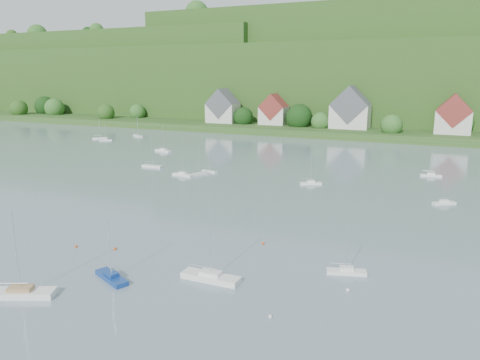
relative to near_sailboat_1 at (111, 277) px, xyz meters
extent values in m
cube|color=#274F1D|center=(-5.23, 167.62, 1.06)|extent=(600.00, 60.00, 3.00)
cube|color=#1E4215|center=(-5.23, 242.62, 19.56)|extent=(620.00, 160.00, 40.00)
cube|color=#1E4215|center=(-155.23, 227.62, 23.56)|extent=(200.00, 120.00, 52.00)
cube|color=#1E4215|center=(4.77, 237.62, 27.56)|extent=(240.00, 130.00, 60.00)
sphere|color=#2D6324|center=(-167.46, 154.63, 6.20)|extent=(11.19, 11.19, 11.19)
sphere|color=#2D6324|center=(-113.32, 159.10, 5.36)|extent=(8.61, 8.61, 8.61)
sphere|color=#204715|center=(-125.00, 148.09, 5.50)|extent=(9.03, 9.03, 9.03)
sphere|color=#2D6324|center=(-12.03, 151.50, 5.22)|extent=(8.19, 8.19, 8.19)
sphere|color=#2D6324|center=(-57.20, 153.69, 4.67)|extent=(6.49, 6.49, 6.49)
sphere|color=#2D6324|center=(41.62, 159.70, 6.51)|extent=(12.16, 12.16, 12.16)
sphere|color=#2D6324|center=(17.75, 147.55, 5.40)|extent=(8.73, 8.73, 8.73)
sphere|color=black|center=(-49.11, 153.48, 5.59)|extent=(9.32, 9.32, 9.32)
sphere|color=black|center=(-175.69, 160.96, 5.65)|extent=(9.50, 9.50, 9.50)
sphere|color=black|center=(-179.86, 159.49, 6.43)|extent=(11.91, 11.91, 11.91)
sphere|color=#204715|center=(-187.25, 147.43, 5.78)|extent=(9.91, 9.91, 9.91)
sphere|color=black|center=(-22.24, 153.98, 6.44)|extent=(11.92, 11.92, 11.92)
sphere|color=#2D6324|center=(-124.95, 196.16, 51.40)|extent=(10.52, 10.52, 10.52)
sphere|color=#2D6324|center=(-228.25, 203.97, 51.97)|extent=(13.75, 13.75, 13.75)
sphere|color=#204715|center=(-89.51, 230.76, 51.36)|extent=(10.29, 10.29, 10.29)
sphere|color=black|center=(-195.60, 225.63, 51.36)|extent=(10.31, 10.31, 10.31)
sphere|color=black|center=(-180.42, 200.97, 50.99)|extent=(8.14, 8.14, 8.14)
sphere|color=#2D6324|center=(-182.80, 230.21, 50.81)|extent=(7.15, 7.15, 7.15)
sphere|color=black|center=(-248.92, 225.65, 51.60)|extent=(11.66, 11.66, 11.66)
sphere|color=black|center=(-73.40, 219.00, 50.82)|extent=(7.18, 7.18, 7.18)
sphere|color=#2D6324|center=(-163.21, 189.31, 51.12)|extent=(8.89, 8.89, 8.89)
sphere|color=#204715|center=(-239.75, 192.62, 50.92)|extent=(7.77, 7.77, 7.77)
sphere|color=black|center=(-198.55, 221.57, 51.30)|extent=(9.97, 9.97, 9.97)
sphere|color=#204715|center=(34.26, 222.65, 59.81)|extent=(12.83, 12.83, 12.83)
sphere|color=#2D6324|center=(-45.16, 209.80, 58.99)|extent=(8.18, 8.18, 8.18)
sphere|color=#204715|center=(-4.13, 247.27, 59.79)|extent=(12.73, 12.73, 12.73)
sphere|color=#2D6324|center=(-52.38, 241.91, 58.80)|extent=(7.07, 7.07, 7.07)
sphere|color=black|center=(-8.71, 210.93, 59.00)|extent=(8.21, 8.21, 8.21)
sphere|color=#2D6324|center=(-28.06, 234.72, 59.70)|extent=(12.24, 12.24, 12.24)
sphere|color=#2D6324|center=(-100.73, 203.52, 59.95)|extent=(13.65, 13.65, 13.65)
sphere|color=#204715|center=(-45.21, 229.76, 41.66)|extent=(12.01, 12.01, 12.01)
sphere|color=black|center=(-8.94, 239.83, 42.31)|extent=(15.72, 15.72, 15.72)
sphere|color=#204715|center=(5.65, 235.54, 41.41)|extent=(10.54, 10.54, 10.54)
sphere|color=#204715|center=(-198.54, 266.23, 40.99)|extent=(8.18, 8.18, 8.18)
sphere|color=black|center=(-181.15, 257.21, 41.09)|extent=(8.74, 8.74, 8.74)
sphere|color=black|center=(-197.00, 236.13, 42.25)|extent=(15.38, 15.38, 15.38)
cube|color=silver|center=(-60.23, 154.62, 7.06)|extent=(14.00, 10.00, 9.00)
cube|color=#505157|center=(-60.23, 154.62, 11.56)|extent=(14.00, 10.40, 14.00)
cube|color=silver|center=(-35.23, 156.62, 6.56)|extent=(12.00, 9.00, 8.00)
cube|color=maroon|center=(-35.23, 156.62, 10.56)|extent=(12.00, 9.36, 12.00)
cube|color=silver|center=(-0.23, 155.62, 7.56)|extent=(16.00, 11.00, 10.00)
cube|color=#505157|center=(-0.23, 155.62, 12.56)|extent=(16.00, 11.44, 16.00)
cube|color=silver|center=(39.77, 153.62, 7.06)|extent=(13.00, 10.00, 9.00)
cube|color=maroon|center=(39.77, 153.62, 11.56)|extent=(13.00, 10.40, 13.00)
cube|color=navy|center=(0.00, 0.00, -0.14)|extent=(6.23, 4.05, 0.61)
cube|color=navy|center=(0.00, 0.00, 0.42)|extent=(2.43, 1.96, 0.50)
cylinder|color=silver|center=(0.00, 0.00, 3.96)|extent=(0.10, 0.10, 7.59)
cylinder|color=silver|center=(-0.83, 0.37, 1.07)|extent=(3.08, 1.45, 0.08)
cube|color=white|center=(-6.81, -7.98, -0.05)|extent=(8.09, 5.25, 0.79)
cube|color=tan|center=(-6.81, -7.98, 0.60)|extent=(3.15, 2.54, 0.50)
cylinder|color=silver|center=(-6.81, -7.98, 5.27)|extent=(0.10, 0.10, 9.85)
cylinder|color=silver|center=(-7.89, -8.47, 1.25)|extent=(3.99, 1.85, 0.08)
cube|color=white|center=(27.10, 14.13, -0.18)|extent=(5.36, 2.90, 0.52)
cube|color=white|center=(27.10, 14.13, 0.33)|extent=(2.02, 1.50, 0.50)
cylinder|color=silver|center=(27.10, 14.13, 3.30)|extent=(0.10, 0.10, 6.45)
cylinder|color=silver|center=(26.36, 13.90, 0.98)|extent=(2.74, 0.91, 0.08)
cube|color=white|center=(11.67, 5.07, -0.05)|extent=(7.74, 2.22, 0.77)
cube|color=white|center=(11.67, 5.07, 0.58)|extent=(2.72, 1.53, 0.50)
cylinder|color=silver|center=(11.67, 5.07, 5.16)|extent=(0.10, 0.10, 9.66)
cylinder|color=silver|center=(10.51, 5.06, 1.23)|extent=(4.25, 0.11, 0.08)
sphere|color=#CD4912|center=(-12.39, 6.84, -0.44)|extent=(0.44, 0.44, 0.44)
sphere|color=silver|center=(21.85, -0.46, -0.44)|extent=(0.44, 0.44, 0.44)
sphere|color=#CD4912|center=(13.14, 19.66, -0.44)|extent=(0.43, 0.43, 0.43)
sphere|color=#CD4912|center=(-6.31, 8.42, -0.44)|extent=(0.48, 0.48, 0.48)
sphere|color=silver|center=(28.25, 9.20, -0.44)|extent=(0.50, 0.50, 0.50)
cube|color=white|center=(-49.21, 86.44, -0.12)|extent=(6.69, 3.13, 0.65)
cube|color=white|center=(-49.21, 86.44, 0.46)|extent=(2.47, 1.71, 0.50)
cylinder|color=silver|center=(-49.21, 86.44, 4.24)|extent=(0.10, 0.10, 8.06)
cylinder|color=silver|center=(-50.15, 86.64, 1.11)|extent=(3.48, 0.83, 0.08)
cube|color=white|center=(-84.36, 99.10, -0.20)|extent=(4.73, 3.60, 0.47)
cylinder|color=silver|center=(-84.36, 99.10, 2.99)|extent=(0.10, 0.10, 5.92)
cylinder|color=silver|center=(-84.97, 98.73, 0.93)|extent=(2.26, 1.42, 0.08)
cube|color=white|center=(38.44, 55.39, -0.20)|extent=(4.61, 3.73, 0.47)
cube|color=white|center=(38.44, 55.39, 0.28)|extent=(1.87, 1.69, 0.50)
cylinder|color=silver|center=(38.44, 55.39, 2.96)|extent=(0.10, 0.10, 5.86)
cylinder|color=silver|center=(37.86, 54.99, 0.93)|extent=(2.17, 1.52, 0.08)
cube|color=white|center=(-19.30, 63.39, -0.21)|extent=(4.82, 2.35, 0.46)
cylinder|color=silver|center=(-19.30, 63.39, 2.93)|extent=(0.10, 0.10, 5.81)
cylinder|color=silver|center=(-19.98, 63.55, 0.93)|extent=(2.50, 0.67, 0.08)
cube|color=white|center=(-20.32, 59.27, -0.16)|extent=(3.68, 5.74, 0.56)
cylinder|color=silver|center=(-20.32, 59.27, 3.61)|extent=(0.10, 0.10, 6.98)
cylinder|color=silver|center=(-20.66, 58.50, 1.02)|extent=(1.31, 2.84, 0.08)
cube|color=white|center=(9.18, 61.02, -0.18)|extent=(5.23, 3.55, 0.51)
cube|color=white|center=(9.18, 61.02, 0.32)|extent=(2.05, 1.69, 0.50)
cylinder|color=silver|center=(9.18, 61.02, 3.28)|extent=(0.10, 0.10, 6.41)
cylinder|color=silver|center=(8.49, 60.68, 0.97)|extent=(2.57, 1.31, 0.08)
cube|color=white|center=(-89.83, 102.18, -0.14)|extent=(5.89, 4.58, 0.59)
cylinder|color=silver|center=(-89.83, 102.18, 3.85)|extent=(0.10, 0.10, 7.40)
cylinder|color=silver|center=(-90.58, 101.70, 1.05)|extent=(2.79, 1.82, 0.08)
cube|color=white|center=(-37.21, 62.72, -0.13)|extent=(6.14, 1.80, 0.61)
cylinder|color=silver|center=(-37.21, 62.72, 3.99)|extent=(0.10, 0.10, 7.64)
cylinder|color=silver|center=(-38.13, 62.71, 1.07)|extent=(3.36, 0.13, 0.08)
cube|color=white|center=(-23.51, 56.56, -0.15)|extent=(6.01, 2.33, 0.59)
cube|color=white|center=(-23.51, 56.56, 0.40)|extent=(2.17, 1.39, 0.50)
cylinder|color=silver|center=(-23.51, 56.56, 3.80)|extent=(0.10, 0.10, 7.32)
cylinder|color=silver|center=(-24.38, 56.66, 1.05)|extent=(3.21, 0.47, 0.08)
cube|color=white|center=(35.02, 82.01, -0.18)|extent=(5.32, 2.04, 0.52)
cube|color=white|center=(35.02, 82.01, 0.33)|extent=(1.92, 1.22, 0.50)
cylinder|color=silver|center=(35.02, 82.01, 3.32)|extent=(0.10, 0.10, 6.48)
cylinder|color=silver|center=(34.25, 81.93, 0.98)|extent=(2.84, 0.41, 0.08)
cube|color=white|center=(-80.13, 114.27, -0.12)|extent=(6.31, 4.81, 0.63)
cylinder|color=silver|center=(-80.13, 114.27, 4.14)|extent=(0.10, 0.10, 7.90)
cylinder|color=silver|center=(-80.94, 114.76, 1.09)|extent=(3.01, 1.88, 0.08)
camera|label=1|loc=(37.22, -42.78, 25.30)|focal=34.31mm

